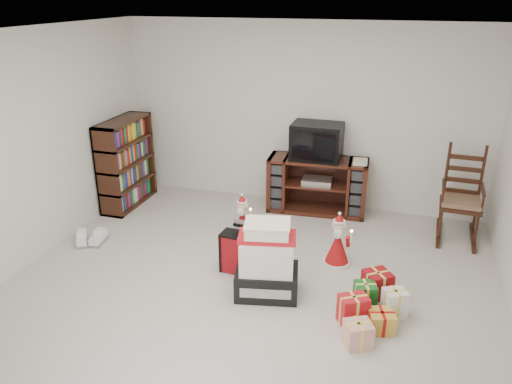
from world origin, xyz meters
TOP-DOWN VIEW (x-y plane):
  - room at (0.00, 0.00)m, footprint 5.01×5.01m
  - tv_stand at (0.29, 2.23)m, footprint 1.35×0.55m
  - bookshelf at (-2.30, 1.70)m, footprint 0.33×1.00m
  - rocking_chair at (2.09, 2.00)m, footprint 0.51×0.81m
  - gift_pile at (0.19, 0.08)m, footprint 0.69×0.56m
  - red_suitcase at (-0.21, 0.39)m, footprint 0.36×0.21m
  - stocking at (0.08, 0.04)m, footprint 0.27×0.16m
  - teddy_bear at (0.32, 0.19)m, footprint 0.23×0.20m
  - santa_figurine at (0.78, 0.86)m, footprint 0.30×0.29m
  - mrs_claus_figurine at (-0.42, 1.15)m, footprint 0.28×0.27m
  - sneaker_pair at (-2.14, 0.48)m, footprint 0.41×0.32m
  - gift_cluster at (1.23, -0.05)m, footprint 0.68×0.95m
  - crt_television at (0.26, 2.23)m, footprint 0.65×0.48m

SIDE VIEW (x-z plane):
  - sneaker_pair at x=-2.14m, z-range 0.00..0.11m
  - gift_cluster at x=1.23m, z-range 0.00..0.23m
  - teddy_bear at x=0.32m, z-range -0.02..0.32m
  - mrs_claus_figurine at x=-0.42m, z-range -0.07..0.51m
  - red_suitcase at x=-0.21m, z-range -0.04..0.50m
  - santa_figurine at x=0.78m, z-range -0.07..0.55m
  - stocking at x=0.08m, z-range 0.00..0.53m
  - gift_pile at x=0.19m, z-range -0.05..0.72m
  - tv_stand at x=0.29m, z-range 0.00..0.76m
  - rocking_chair at x=2.09m, z-range -0.19..1.00m
  - bookshelf at x=-2.30m, z-range -0.02..1.21m
  - crt_television at x=0.26m, z-range 0.75..1.23m
  - room at x=0.00m, z-range -0.01..2.51m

